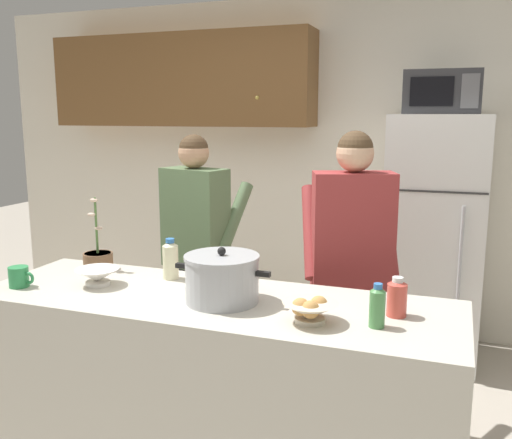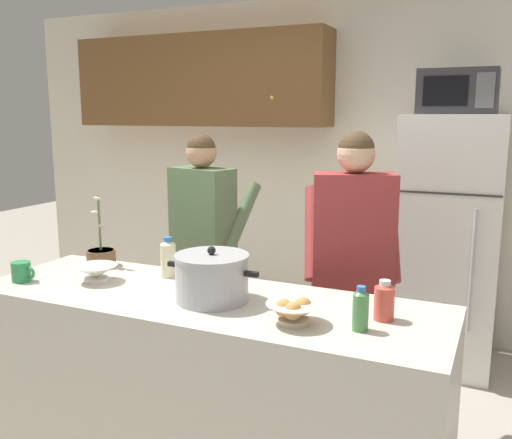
{
  "view_description": "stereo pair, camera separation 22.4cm",
  "coord_description": "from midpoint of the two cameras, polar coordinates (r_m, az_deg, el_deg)",
  "views": [
    {
      "loc": [
        0.97,
        -2.13,
        1.71
      ],
      "look_at": [
        0.0,
        0.55,
        1.17
      ],
      "focal_mm": 39.35,
      "sensor_mm": 36.0,
      "label": 1
    },
    {
      "loc": [
        1.18,
        -2.04,
        1.71
      ],
      "look_at": [
        0.0,
        0.55,
        1.17
      ],
      "focal_mm": 39.35,
      "sensor_mm": 36.0,
      "label": 2
    }
  ],
  "objects": [
    {
      "name": "potted_orchid",
      "position": [
        3.03,
        -17.83,
        -3.78
      ],
      "size": [
        0.15,
        0.15,
        0.37
      ],
      "color": "brown",
      "rests_on": "kitchen_island"
    },
    {
      "name": "cooking_pot",
      "position": [
        2.4,
        -6.17,
        -6.0
      ],
      "size": [
        0.43,
        0.32,
        0.24
      ],
      "color": "#ADAFB5",
      "rests_on": "kitchen_island"
    },
    {
      "name": "person_by_sink",
      "position": [
        2.95,
        7.57,
        -3.04
      ],
      "size": [
        0.59,
        0.53,
        1.63
      ],
      "color": "black",
      "rests_on": "ground"
    },
    {
      "name": "kitchen_island",
      "position": [
        2.66,
        -6.78,
        -17.41
      ],
      "size": [
        2.12,
        0.68,
        0.92
      ],
      "primitive_type": "cube",
      "color": "beige",
      "rests_on": "ground"
    },
    {
      "name": "person_near_pot",
      "position": [
        3.49,
        -7.92,
        -1.37
      ],
      "size": [
        0.56,
        0.5,
        1.59
      ],
      "color": "black",
      "rests_on": "ground"
    },
    {
      "name": "bottle_mid_counter",
      "position": [
        2.14,
        9.29,
        -8.7
      ],
      "size": [
        0.06,
        0.06,
        0.17
      ],
      "color": "#4C8C4C",
      "rests_on": "kitchen_island"
    },
    {
      "name": "bottle_far_corner",
      "position": [
        2.76,
        -11.0,
        -4.0
      ],
      "size": [
        0.08,
        0.08,
        0.2
      ],
      "color": "beige",
      "rests_on": "kitchen_island"
    },
    {
      "name": "microwave",
      "position": [
        3.92,
        16.87,
        12.27
      ],
      "size": [
        0.48,
        0.37,
        0.28
      ],
      "color": "#2D2D30",
      "rests_on": "refrigerator"
    },
    {
      "name": "bottle_near_edge",
      "position": [
        2.27,
        11.4,
        -7.76
      ],
      "size": [
        0.08,
        0.08,
        0.16
      ],
      "color": "#D84C3F",
      "rests_on": "kitchen_island"
    },
    {
      "name": "bread_bowl",
      "position": [
        2.17,
        2.55,
        -9.2
      ],
      "size": [
        0.22,
        0.22,
        0.1
      ],
      "color": "beige",
      "rests_on": "kitchen_island"
    },
    {
      "name": "empty_bowl",
      "position": [
        2.75,
        -18.09,
        -5.48
      ],
      "size": [
        0.2,
        0.2,
        0.08
      ],
      "color": "white",
      "rests_on": "kitchen_island"
    },
    {
      "name": "coffee_mug",
      "position": [
        2.86,
        -25.03,
        -5.33
      ],
      "size": [
        0.13,
        0.09,
        0.1
      ],
      "color": "#2D8C4C",
      "rests_on": "kitchen_island"
    },
    {
      "name": "refrigerator",
      "position": [
        4.03,
        16.13,
        -1.97
      ],
      "size": [
        0.64,
        0.68,
        1.71
      ],
      "color": "white",
      "rests_on": "ground"
    },
    {
      "name": "back_wall_unit",
      "position": [
        4.54,
        2.69,
        7.46
      ],
      "size": [
        6.0,
        0.48,
        2.6
      ],
      "color": "silver",
      "rests_on": "ground"
    }
  ]
}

